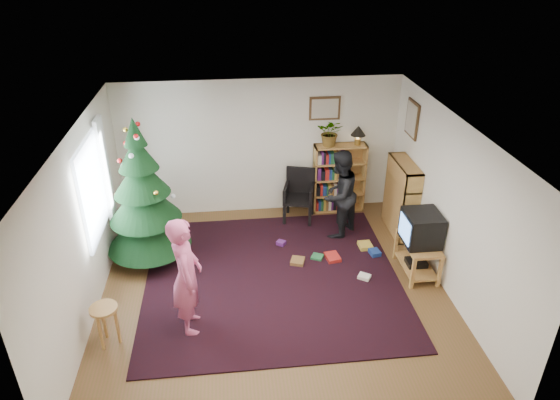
{
  "coord_description": "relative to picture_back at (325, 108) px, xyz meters",
  "views": [
    {
      "loc": [
        -0.57,
        -5.83,
        4.62
      ],
      "look_at": [
        0.17,
        0.76,
        1.1
      ],
      "focal_mm": 32.0,
      "sensor_mm": 36.0,
      "label": 1
    }
  ],
  "objects": [
    {
      "name": "floor",
      "position": [
        -1.15,
        -2.48,
        -1.95
      ],
      "size": [
        5.0,
        5.0,
        0.0
      ],
      "primitive_type": "plane",
      "color": "brown",
      "rests_on": "ground"
    },
    {
      "name": "ceiling",
      "position": [
        -1.15,
        -2.48,
        0.55
      ],
      "size": [
        5.0,
        5.0,
        0.0
      ],
      "primitive_type": "plane",
      "rotation": [
        3.14,
        0.0,
        0.0
      ],
      "color": "white",
      "rests_on": "wall_back"
    },
    {
      "name": "bookshelf_back",
      "position": [
        0.3,
        -0.14,
        -1.29
      ],
      "size": [
        0.95,
        0.3,
        1.3
      ],
      "color": "#BF9144",
      "rests_on": "floor"
    },
    {
      "name": "table_lamp",
      "position": [
        0.6,
        -0.14,
        -0.41
      ],
      "size": [
        0.27,
        0.27,
        0.36
      ],
      "color": "#A57F33",
      "rests_on": "bookshelf_back"
    },
    {
      "name": "armchair",
      "position": [
        -0.5,
        -0.35,
        -1.44
      ],
      "size": [
        0.63,
        0.64,
        0.94
      ],
      "rotation": [
        0.0,
        0.0,
        -0.26
      ],
      "color": "black",
      "rests_on": "rug"
    },
    {
      "name": "curtain",
      "position": [
        -3.58,
        -1.18,
        -0.45
      ],
      "size": [
        0.06,
        0.35,
        1.6
      ],
      "primitive_type": "cube",
      "color": "white",
      "rests_on": "wall_left"
    },
    {
      "name": "picture_back",
      "position": [
        0.0,
        0.0,
        0.0
      ],
      "size": [
        0.55,
        0.03,
        0.42
      ],
      "color": "#4C3319",
      "rests_on": "wall_back"
    },
    {
      "name": "window_pane",
      "position": [
        -3.62,
        -1.88,
        -0.45
      ],
      "size": [
        0.04,
        1.2,
        1.4
      ],
      "primitive_type": "cube",
      "color": "silver",
      "rests_on": "wall_left"
    },
    {
      "name": "crt_tv",
      "position": [
        1.07,
        -2.26,
        -1.16
      ],
      "size": [
        0.52,
        0.56,
        0.49
      ],
      "color": "black",
      "rests_on": "tv_stand"
    },
    {
      "name": "tv_stand",
      "position": [
        1.07,
        -2.26,
        -1.63
      ],
      "size": [
        0.47,
        0.84,
        0.55
      ],
      "color": "#BF9144",
      "rests_on": "floor"
    },
    {
      "name": "wall_back",
      "position": [
        -1.15,
        0.02,
        -0.7
      ],
      "size": [
        5.0,
        0.02,
        2.5
      ],
      "primitive_type": "cube",
      "color": "silver",
      "rests_on": "floor"
    },
    {
      "name": "rug",
      "position": [
        -1.15,
        -2.17,
        -1.94
      ],
      "size": [
        3.8,
        3.6,
        0.02
      ],
      "primitive_type": "cube",
      "color": "black",
      "rests_on": "floor"
    },
    {
      "name": "picture_right",
      "position": [
        1.33,
        -0.73,
        0.0
      ],
      "size": [
        0.03,
        0.5,
        0.6
      ],
      "color": "#4C3319",
      "rests_on": "wall_right"
    },
    {
      "name": "wall_right",
      "position": [
        1.35,
        -2.48,
        -0.7
      ],
      "size": [
        0.02,
        5.0,
        2.5
      ],
      "primitive_type": "cube",
      "color": "silver",
      "rests_on": "floor"
    },
    {
      "name": "potted_plant",
      "position": [
        0.1,
        -0.14,
        -0.4
      ],
      "size": [
        0.56,
        0.53,
        0.5
      ],
      "primitive_type": "imported",
      "rotation": [
        0.0,
        0.0,
        -0.37
      ],
      "color": "gray",
      "rests_on": "bookshelf_back"
    },
    {
      "name": "bookshelf_right",
      "position": [
        1.19,
        -1.03,
        -1.29
      ],
      "size": [
        0.3,
        0.95,
        1.3
      ],
      "rotation": [
        0.0,
        0.0,
        1.57
      ],
      "color": "#BF9144",
      "rests_on": "floor"
    },
    {
      "name": "christmas_tree",
      "position": [
        -3.03,
        -1.42,
        -0.96
      ],
      "size": [
        1.31,
        1.31,
        2.37
      ],
      "rotation": [
        0.0,
        0.0,
        -0.19
      ],
      "color": "#3F2816",
      "rests_on": "rug"
    },
    {
      "name": "person_by_chair",
      "position": [
        0.09,
        -1.03,
        -1.17
      ],
      "size": [
        0.95,
        0.95,
        1.55
      ],
      "primitive_type": "imported",
      "rotation": [
        0.0,
        0.0,
        3.92
      ],
      "color": "black",
      "rests_on": "rug"
    },
    {
      "name": "wall_left",
      "position": [
        -3.65,
        -2.48,
        -0.7
      ],
      "size": [
        0.02,
        5.0,
        2.5
      ],
      "primitive_type": "cube",
      "color": "silver",
      "rests_on": "floor"
    },
    {
      "name": "floor_clutter",
      "position": [
        -0.12,
        -1.76,
        -1.91
      ],
      "size": [
        1.68,
        1.26,
        0.08
      ],
      "color": "#A51E19",
      "rests_on": "rug"
    },
    {
      "name": "stool",
      "position": [
        -3.35,
        -3.3,
        -1.5
      ],
      "size": [
        0.35,
        0.35,
        0.58
      ],
      "color": "#BF9144",
      "rests_on": "floor"
    },
    {
      "name": "wall_front",
      "position": [
        -1.15,
        -4.97,
        -0.7
      ],
      "size": [
        5.0,
        0.02,
        2.5
      ],
      "primitive_type": "cube",
      "color": "silver",
      "rests_on": "floor"
    },
    {
      "name": "person_standing",
      "position": [
        -2.32,
        -3.11,
        -1.12
      ],
      "size": [
        0.43,
        0.63,
        1.65
      ],
      "primitive_type": "imported",
      "rotation": [
        0.0,
        0.0,
        1.64
      ],
      "color": "#BF4C76",
      "rests_on": "rug"
    }
  ]
}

